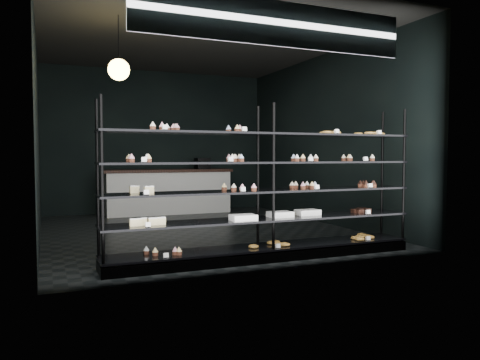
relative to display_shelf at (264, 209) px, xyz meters
The scene contains 5 objects.
room 2.64m from the display_shelf, 91.77° to the left, with size 5.01×6.01×3.20m.
display_shelf is the anchor object (origin of this frame).
signage 2.17m from the display_shelf, 99.02° to the right, with size 3.30×0.05×0.50m.
pendant_lamp 2.74m from the display_shelf, 138.42° to the left, with size 0.29×0.29×0.87m.
service_counter 4.95m from the display_shelf, 89.52° to the left, with size 2.83×0.65×1.23m.
Camera 1 is at (-2.42, -7.63, 1.29)m, focal length 35.00 mm.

